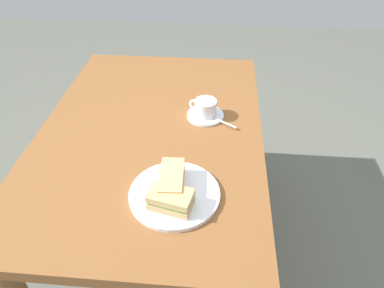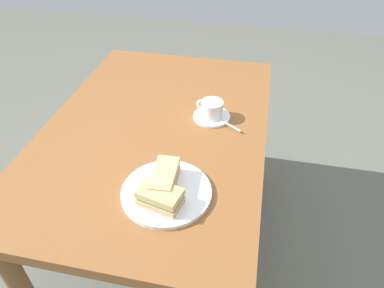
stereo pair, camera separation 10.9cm
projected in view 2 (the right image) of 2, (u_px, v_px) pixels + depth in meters
ground_plane at (165, 238)px, 1.75m from camera, size 6.00×6.00×0.00m
dining_table at (157, 146)px, 1.37m from camera, size 1.21×0.82×0.70m
sandwich_plate at (166, 192)px, 1.03m from camera, size 0.27×0.27×0.01m
sandwich_front at (164, 179)px, 1.03m from camera, size 0.15×0.07×0.06m
sandwich_back at (160, 197)px, 0.97m from camera, size 0.10×0.14×0.05m
coffee_saucer at (212, 117)px, 1.34m from camera, size 0.14×0.14×0.01m
coffee_cup at (212, 108)px, 1.32m from camera, size 0.08×0.11×0.06m
spoon at (227, 123)px, 1.29m from camera, size 0.07×0.09×0.01m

